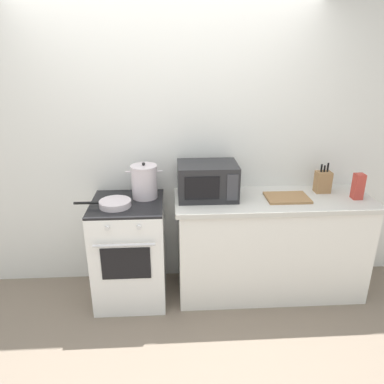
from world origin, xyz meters
name	(u,v)px	position (x,y,z in m)	size (l,w,h in m)	color
ground_plane	(172,341)	(0.00, 0.00, 0.00)	(10.00, 10.00, 0.00)	#7A6B5B
back_wall	(201,151)	(0.30, 0.97, 1.25)	(4.40, 0.10, 2.50)	silver
lower_cabinet_right	(270,247)	(0.90, 0.62, 0.44)	(1.64, 0.56, 0.88)	white
countertop_right	(274,200)	(0.90, 0.62, 0.90)	(1.70, 0.60, 0.04)	beige
stove	(130,251)	(-0.35, 0.60, 0.46)	(0.60, 0.64, 0.92)	white
stock_pot	(144,181)	(-0.20, 0.71, 1.06)	(0.31, 0.22, 0.31)	silver
frying_pan	(114,203)	(-0.44, 0.52, 0.95)	(0.46, 0.26, 0.05)	silver
microwave	(207,181)	(0.33, 0.68, 1.07)	(0.50, 0.37, 0.30)	#232326
cutting_board	(287,198)	(1.00, 0.60, 0.93)	(0.36, 0.26, 0.02)	#997047
knife_block	(323,182)	(1.36, 0.74, 1.02)	(0.13, 0.10, 0.27)	#997047
pasta_box	(358,186)	(1.60, 0.57, 1.03)	(0.08, 0.08, 0.22)	#B73D33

